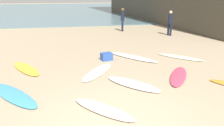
# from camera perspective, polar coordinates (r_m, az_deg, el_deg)

# --- Properties ---
(ocean_water) EXTENTS (120.00, 40.00, 0.08)m
(ocean_water) POSITION_cam_1_polar(r_m,az_deg,el_deg) (39.88, -9.47, 13.25)
(ocean_water) COLOR slate
(ocean_water) RESTS_ON ground_plane
(surfboard_0) EXTENTS (1.66, 1.74, 0.09)m
(surfboard_0) POSITION_cam_1_polar(r_m,az_deg,el_deg) (5.87, -2.18, -11.62)
(surfboard_0) COLOR silver
(surfboard_0) RESTS_ON ground_plane
(surfboard_1) EXTENTS (1.55, 2.13, 0.08)m
(surfboard_1) POSITION_cam_1_polar(r_m,az_deg,el_deg) (9.43, -20.99, -1.32)
(surfboard_1) COLOR yellow
(surfboard_1) RESTS_ON ground_plane
(surfboard_2) EXTENTS (1.97, 2.29, 0.08)m
(surfboard_2) POSITION_cam_1_polar(r_m,az_deg,el_deg) (7.23, -23.77, -7.38)
(surfboard_2) COLOR #449EE5
(surfboard_2) RESTS_ON ground_plane
(surfboard_3) EXTENTS (1.87, 1.92, 0.06)m
(surfboard_3) POSITION_cam_1_polar(r_m,az_deg,el_deg) (10.85, 16.89, 1.45)
(surfboard_3) COLOR #EFE8C5
(surfboard_3) RESTS_ON ground_plane
(surfboard_4) EXTENTS (1.64, 2.15, 0.07)m
(surfboard_4) POSITION_cam_1_polar(r_m,az_deg,el_deg) (8.48, -3.71, -2.25)
(surfboard_4) COLOR white
(surfboard_4) RESTS_ON ground_plane
(surfboard_6) EXTENTS (1.56, 2.07, 0.08)m
(surfboard_6) POSITION_cam_1_polar(r_m,az_deg,el_deg) (8.39, 16.51, -3.14)
(surfboard_6) COLOR #E34360
(surfboard_6) RESTS_ON ground_plane
(surfboard_7) EXTENTS (1.77, 1.91, 0.09)m
(surfboard_7) POSITION_cam_1_polar(r_m,az_deg,el_deg) (7.39, 5.34, -5.29)
(surfboard_7) COLOR silver
(surfboard_7) RESTS_ON ground_plane
(surfboard_8) EXTENTS (2.04, 2.34, 0.08)m
(surfboard_8) POSITION_cam_1_polar(r_m,az_deg,el_deg) (10.39, 5.42, 1.51)
(surfboard_8) COLOR white
(surfboard_8) RESTS_ON ground_plane
(beachgoer_near) EXTENTS (0.32, 0.34, 1.74)m
(beachgoer_near) POSITION_cam_1_polar(r_m,az_deg,el_deg) (17.47, 2.69, 11.23)
(beachgoer_near) COLOR #191E33
(beachgoer_near) RESTS_ON ground_plane
(beachgoer_mid) EXTENTS (0.38, 0.38, 1.69)m
(beachgoer_mid) POSITION_cam_1_polar(r_m,az_deg,el_deg) (16.17, 14.53, 10.07)
(beachgoer_mid) COLOR #191E33
(beachgoer_mid) RESTS_ON ground_plane
(beach_cooler) EXTENTS (0.55, 0.47, 0.33)m
(beach_cooler) POSITION_cam_1_polar(r_m,az_deg,el_deg) (9.98, -1.40, 1.65)
(beach_cooler) COLOR #2D56B2
(beach_cooler) RESTS_ON ground_plane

